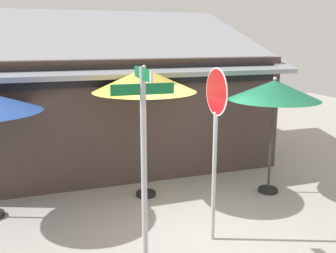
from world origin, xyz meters
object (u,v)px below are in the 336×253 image
stop_sign (216,123)px  patio_umbrella_mustard_center (144,81)px  street_sign_post (144,146)px  patio_umbrella_forest_green_right (274,91)px

stop_sign → patio_umbrella_mustard_center: stop_sign is taller
stop_sign → patio_umbrella_mustard_center: bearing=104.8°
patio_umbrella_mustard_center → street_sign_post: bearing=-106.0°
street_sign_post → stop_sign: street_sign_post is taller
patio_umbrella_mustard_center → patio_umbrella_forest_green_right: patio_umbrella_mustard_center is taller
stop_sign → patio_umbrella_mustard_center: 2.33m
patio_umbrella_mustard_center → patio_umbrella_forest_green_right: bearing=-14.6°
patio_umbrella_forest_green_right → stop_sign: bearing=-144.8°
stop_sign → patio_umbrella_forest_green_right: stop_sign is taller
street_sign_post → patio_umbrella_mustard_center: bearing=74.0°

